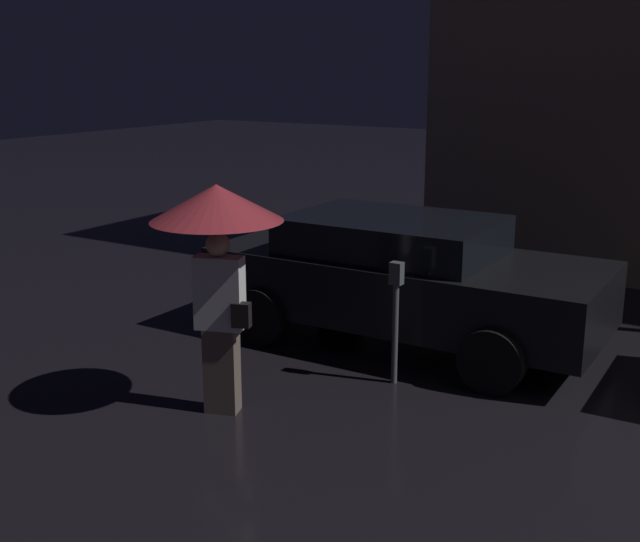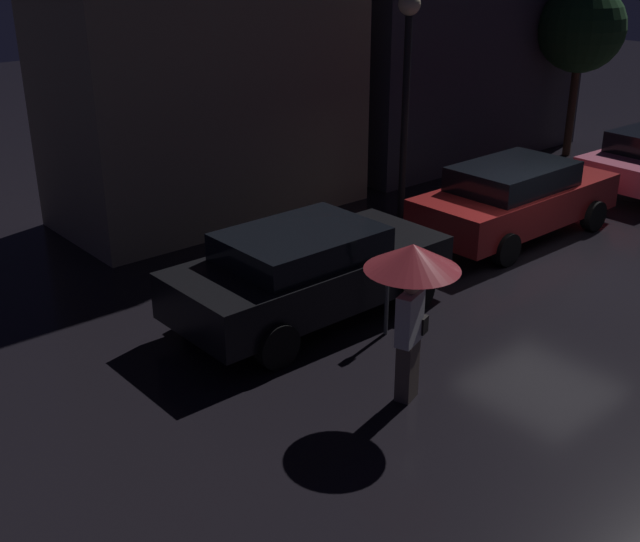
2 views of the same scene
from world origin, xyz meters
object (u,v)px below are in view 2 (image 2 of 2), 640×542
(parked_car_red, at_px, (515,198))
(parking_meter, at_px, (387,286))
(pedestrian_with_umbrella, at_px, (412,275))
(street_lamp_near, at_px, (407,65))
(parked_car_black, at_px, (308,270))

(parked_car_red, height_order, parking_meter, parked_car_red)
(pedestrian_with_umbrella, bearing_deg, street_lamp_near, -154.24)
(parked_car_black, height_order, parked_car_red, parked_car_red)
(parked_car_black, relative_size, parked_car_red, 0.98)
(parked_car_red, xyz_separation_m, parking_meter, (-4.81, -1.36, 0.02))
(parking_meter, distance_m, street_lamp_near, 5.77)
(street_lamp_near, bearing_deg, pedestrian_with_umbrella, -135.19)
(pedestrian_with_umbrella, height_order, street_lamp_near, street_lamp_near)
(parked_car_red, distance_m, street_lamp_near, 3.30)
(parked_car_red, xyz_separation_m, street_lamp_near, (-0.87, 2.16, 2.33))
(pedestrian_with_umbrella, relative_size, street_lamp_near, 0.47)
(parked_car_red, height_order, street_lamp_near, street_lamp_near)
(parked_car_red, distance_m, pedestrian_with_umbrella, 6.55)
(parked_car_black, xyz_separation_m, street_lamp_near, (4.42, 2.34, 2.32))
(street_lamp_near, bearing_deg, parked_car_black, -152.12)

